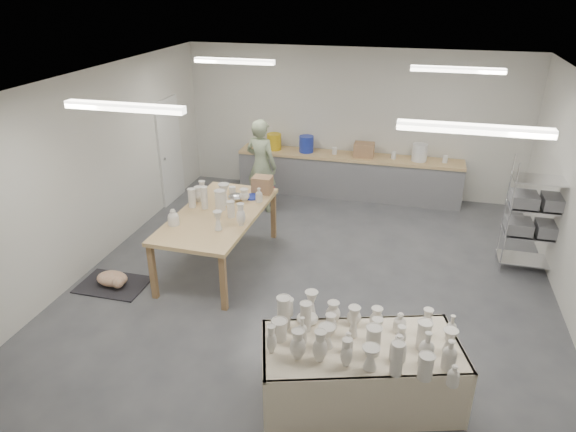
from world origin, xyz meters
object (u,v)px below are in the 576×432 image
(work_table, at_px, (222,210))
(red_stool, at_px, (266,190))
(drying_table, at_px, (360,368))
(potter, at_px, (261,165))

(work_table, relative_size, red_stool, 5.58)
(drying_table, height_order, work_table, work_table)
(drying_table, distance_m, red_stool, 5.53)
(work_table, distance_m, red_stool, 2.50)
(drying_table, bearing_deg, work_table, 117.84)
(potter, bearing_deg, work_table, 108.66)
(work_table, bearing_deg, drying_table, -43.46)
(red_stool, bearing_deg, potter, -90.00)
(potter, bearing_deg, red_stool, -71.71)
(drying_table, height_order, red_stool, drying_table)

